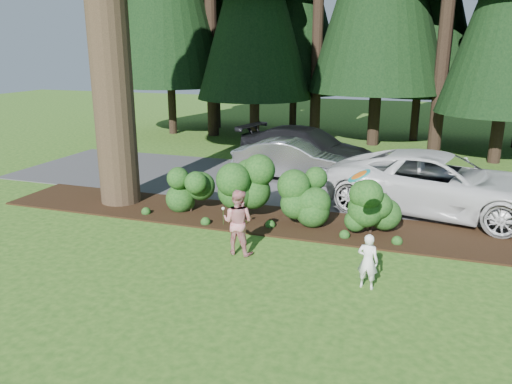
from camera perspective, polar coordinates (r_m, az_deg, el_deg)
ground at (r=11.88m, az=-5.52°, el=-7.97°), size 80.00×80.00×0.00m
mulch_bed at (r=14.67m, az=-0.30°, el=-3.00°), size 16.00×2.50×0.05m
driveway at (r=18.57m, az=4.01°, el=1.05°), size 22.00×6.00×0.03m
shrub_row at (r=14.11m, az=2.50°, el=-0.46°), size 6.53×1.60×1.61m
lily_cluster at (r=13.87m, az=-2.63°, el=-2.12°), size 0.69×0.09×0.57m
car_silver_wagon at (r=18.98m, az=4.24°, el=3.74°), size 4.55×1.66×1.49m
car_white_suv at (r=15.88m, az=20.23°, el=0.90°), size 6.99×4.28×1.81m
car_dark_suv at (r=20.54m, az=5.87°, el=4.95°), size 6.26×3.72×1.70m
child at (r=10.64m, az=12.65°, el=-7.73°), size 0.47×0.34×1.20m
adult at (r=12.03m, az=-2.09°, el=-3.44°), size 0.83×0.67×1.61m
frisbee at (r=10.48m, az=11.70°, el=1.85°), size 0.47×0.50×0.31m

